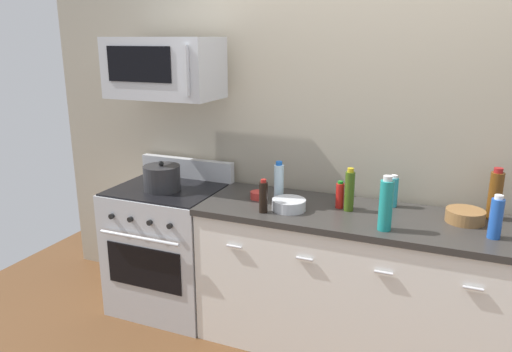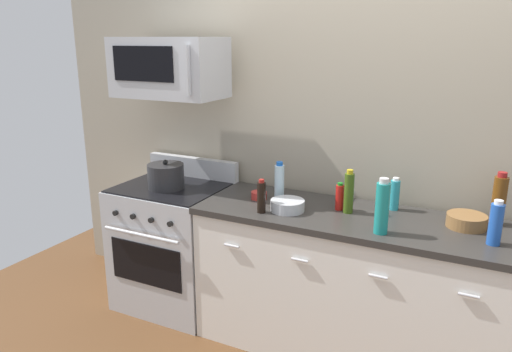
{
  "view_description": "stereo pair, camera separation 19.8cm",
  "coord_description": "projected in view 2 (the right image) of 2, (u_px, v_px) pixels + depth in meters",
  "views": [
    {
      "loc": [
        0.51,
        -2.79,
        1.94
      ],
      "look_at": [
        -0.64,
        -0.05,
        1.1
      ],
      "focal_mm": 34.23,
      "sensor_mm": 36.0,
      "label": 1
    },
    {
      "loc": [
        0.69,
        -2.71,
        1.94
      ],
      "look_at": [
        -0.64,
        -0.05,
        1.1
      ],
      "focal_mm": 34.23,
      "sensor_mm": 36.0,
      "label": 2
    }
  ],
  "objects": [
    {
      "name": "bottle_dish_soap",
      "position": [
        395.0,
        195.0,
        2.99
      ],
      "size": [
        0.06,
        0.06,
        0.2
      ],
      "color": "teal",
      "rests_on": "countertop_slab"
    },
    {
      "name": "stockpot",
      "position": [
        166.0,
        176.0,
        3.42
      ],
      "size": [
        0.25,
        0.25,
        0.21
      ],
      "color": "#262628",
      "rests_on": "range_oven"
    },
    {
      "name": "bowl_red_small",
      "position": [
        259.0,
        195.0,
        3.21
      ],
      "size": [
        0.1,
        0.1,
        0.05
      ],
      "color": "#B72D28",
      "rests_on": "countertop_slab"
    },
    {
      "name": "bottle_olive_oil",
      "position": [
        349.0,
        192.0,
        2.93
      ],
      "size": [
        0.06,
        0.06,
        0.27
      ],
      "color": "#385114",
      "rests_on": "countertop_slab"
    },
    {
      "name": "range_oven",
      "position": [
        174.0,
        244.0,
        3.61
      ],
      "size": [
        0.76,
        0.69,
        1.07
      ],
      "color": "#B7BABF",
      "rests_on": "ground_plane"
    },
    {
      "name": "ground_plane",
      "position": [
        347.0,
        349.0,
        3.16
      ],
      "size": [
        6.04,
        6.04,
        0.0
      ],
      "primitive_type": "plane",
      "color": "brown"
    },
    {
      "name": "counter_unit",
      "position": [
        351.0,
        285.0,
        3.03
      ],
      "size": [
        1.94,
        0.66,
        0.92
      ],
      "color": "silver",
      "rests_on": "ground_plane"
    },
    {
      "name": "microwave",
      "position": [
        169.0,
        67.0,
        3.3
      ],
      "size": [
        0.74,
        0.44,
        0.4
      ],
      "color": "#B7BABF"
    },
    {
      "name": "back_wall",
      "position": [
        376.0,
        133.0,
        3.14
      ],
      "size": [
        5.03,
        0.1,
        2.7
      ],
      "primitive_type": "cube",
      "color": "#9E937F",
      "rests_on": "ground_plane"
    },
    {
      "name": "bowl_wooden_salad",
      "position": [
        467.0,
        220.0,
        2.73
      ],
      "size": [
        0.22,
        0.22,
        0.07
      ],
      "color": "brown",
      "rests_on": "countertop_slab"
    },
    {
      "name": "bottle_soy_sauce_dark",
      "position": [
        261.0,
        197.0,
        2.94
      ],
      "size": [
        0.05,
        0.05,
        0.21
      ],
      "color": "black",
      "rests_on": "countertop_slab"
    },
    {
      "name": "bottle_water_clear",
      "position": [
        279.0,
        183.0,
        3.14
      ],
      "size": [
        0.06,
        0.06,
        0.26
      ],
      "color": "silver",
      "rests_on": "countertop_slab"
    },
    {
      "name": "bowl_steel_prep",
      "position": [
        287.0,
        205.0,
        2.99
      ],
      "size": [
        0.21,
        0.21,
        0.07
      ],
      "color": "#B2B5BA",
      "rests_on": "countertop_slab"
    },
    {
      "name": "bottle_sparkling_teal",
      "position": [
        382.0,
        207.0,
        2.61
      ],
      "size": [
        0.08,
        0.08,
        0.31
      ],
      "color": "#197F7A",
      "rests_on": "countertop_slab"
    },
    {
      "name": "bottle_wine_amber",
      "position": [
        499.0,
        200.0,
        2.74
      ],
      "size": [
        0.08,
        0.08,
        0.31
      ],
      "color": "#59330F",
      "rests_on": "countertop_slab"
    },
    {
      "name": "bottle_soda_blue",
      "position": [
        496.0,
        224.0,
        2.48
      ],
      "size": [
        0.07,
        0.07,
        0.24
      ],
      "color": "#1E4CA5",
      "rests_on": "countertop_slab"
    },
    {
      "name": "bottle_hot_sauce_red",
      "position": [
        340.0,
        197.0,
        2.99
      ],
      "size": [
        0.05,
        0.05,
        0.17
      ],
      "color": "#B21914",
      "rests_on": "countertop_slab"
    }
  ]
}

